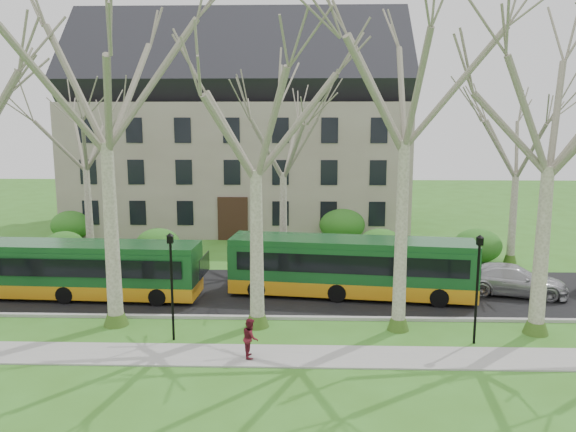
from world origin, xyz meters
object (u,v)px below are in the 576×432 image
object	(u,v)px
bus_lead	(85,269)
pedestrian_b	(250,338)
sedan	(513,280)
bus_follow	(351,266)

from	to	relation	value
bus_lead	pedestrian_b	bearing A→B (deg)	-35.27
sedan	bus_follow	bearing A→B (deg)	107.34
pedestrian_b	sedan	bearing A→B (deg)	-66.73
sedan	pedestrian_b	xyz separation A→B (m)	(-12.48, -7.94, -0.01)
bus_follow	pedestrian_b	xyz separation A→B (m)	(-4.30, -7.51, -0.76)
bus_follow	pedestrian_b	size ratio (longest dim) A/B	8.09
bus_lead	pedestrian_b	xyz separation A→B (m)	(8.87, -6.88, -0.68)
pedestrian_b	bus_lead	bearing A→B (deg)	42.99
bus_lead	pedestrian_b	size ratio (longest dim) A/B	7.66
bus_lead	sedan	distance (m)	21.39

